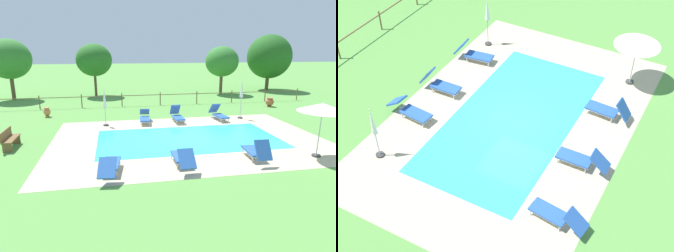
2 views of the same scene
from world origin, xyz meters
TOP-DOWN VIEW (x-y plane):
  - ground_plane at (0.00, 0.00)m, footprint 160.00×160.00m
  - pool_deck_paving at (0.00, 0.00)m, footprint 13.63×9.16m
  - swimming_pool_water at (0.00, 0.00)m, footprint 9.13×4.67m
  - pool_coping_rim at (0.00, 0.00)m, footprint 9.61×5.15m
  - sun_lounger_north_near_steps at (-1.15, -3.40)m, footprint 0.60×1.97m
  - sun_lounger_north_mid at (1.98, -3.31)m, footprint 0.72×1.85m
  - sun_lounger_north_far at (-1.83, 3.78)m, footprint 0.77×2.07m
  - sun_lounger_north_end at (-3.91, -3.63)m, footprint 0.86×2.07m
  - sun_lounger_south_near_corner at (2.96, 3.63)m, footprint 0.82×1.93m
  - sun_lounger_south_far at (0.22, 3.68)m, footprint 0.63×1.85m
  - patio_umbrella_open_foreground at (4.73, -3.41)m, footprint 1.98×1.98m
  - patio_umbrella_closed_row_west at (-4.20, 3.47)m, footprint 0.32×0.32m
  - patio_umbrella_closed_row_mid_west at (4.50, 3.77)m, footprint 0.32×0.32m

SIDE VIEW (x-z plane):
  - ground_plane at x=0.00m, z-range 0.00..0.00m
  - pool_deck_paving at x=0.00m, z-range 0.00..0.01m
  - swimming_pool_water at x=0.00m, z-range 0.00..0.01m
  - pool_coping_rim at x=0.00m, z-range 0.01..0.01m
  - sun_lounger_north_far at x=-1.83m, z-range -0.03..0.76m
  - sun_lounger_north_end at x=-3.91m, z-range -0.05..0.79m
  - sun_lounger_north_near_steps at x=-1.15m, z-range -0.06..0.82m
  - sun_lounger_south_near_corner at x=2.96m, z-range -0.10..0.88m
  - sun_lounger_south_far at x=0.22m, z-range -0.10..0.90m
  - sun_lounger_north_mid at x=1.98m, z-range -0.11..0.91m
  - patio_umbrella_closed_row_west at x=-4.20m, z-range 0.29..2.58m
  - patio_umbrella_closed_row_mid_west at x=4.50m, z-range 0.40..2.92m
  - patio_umbrella_open_foreground at x=4.73m, z-range 0.94..3.29m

